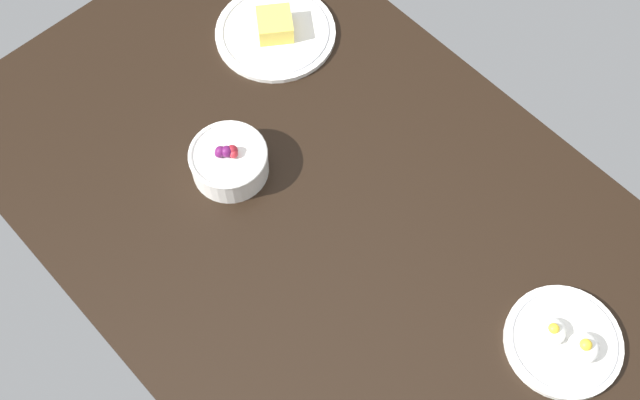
# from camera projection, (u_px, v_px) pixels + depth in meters

# --- Properties ---
(dining_table) EXTENTS (1.27, 0.81, 0.04)m
(dining_table) POSITION_uv_depth(u_px,v_px,m) (320.00, 211.00, 1.39)
(dining_table) COLOR black
(dining_table) RESTS_ON ground
(plate_cheese) EXTENTS (0.23, 0.23, 0.05)m
(plate_cheese) POSITION_uv_depth(u_px,v_px,m) (275.00, 31.00, 1.53)
(plate_cheese) COLOR white
(plate_cheese) RESTS_ON dining_table
(plate_eggs) EXTENTS (0.18, 0.18, 0.05)m
(plate_eggs) POSITION_uv_depth(u_px,v_px,m) (565.00, 341.00, 1.25)
(plate_eggs) COLOR white
(plate_eggs) RESTS_ON dining_table
(bowl_berries) EXTENTS (0.13, 0.13, 0.07)m
(bowl_berries) POSITION_uv_depth(u_px,v_px,m) (229.00, 161.00, 1.37)
(bowl_berries) COLOR white
(bowl_berries) RESTS_ON dining_table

